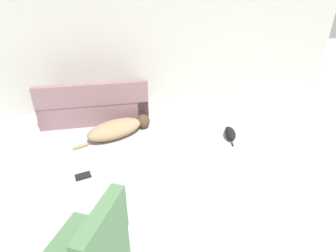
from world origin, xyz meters
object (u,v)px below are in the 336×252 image
dog (118,128)px  cat (230,133)px  couch (96,105)px  book_black (83,176)px

dog → cat: dog is taller
couch → dog: (0.33, -0.81, -0.12)m
cat → book_black: cat is taller
dog → book_black: (-0.58, -0.99, -0.13)m
couch → book_black: (-0.25, -1.81, -0.25)m
dog → cat: bearing=-37.5°
book_black → cat: bearing=10.2°
dog → couch: bearing=91.9°
dog → cat: size_ratio=2.56×
couch → cat: couch is taller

